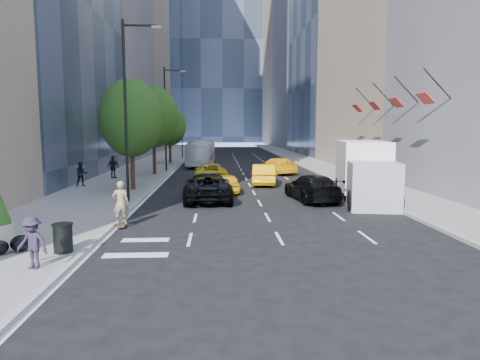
{
  "coord_description": "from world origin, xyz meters",
  "views": [
    {
      "loc": [
        -1.37,
        -20.28,
        4.29
      ],
      "look_at": [
        -0.24,
        1.92,
        1.6
      ],
      "focal_mm": 32.0,
      "sensor_mm": 36.0,
      "label": 1
    }
  ],
  "objects": [
    {
      "name": "skateboarder",
      "position": [
        -5.6,
        -1.82,
        0.96
      ],
      "size": [
        0.77,
        0.57,
        1.92
      ],
      "primitive_type": "imported",
      "rotation": [
        0.0,
        0.0,
        3.31
      ],
      "color": "#867253",
      "rests_on": "ground"
    },
    {
      "name": "pedestrian_b",
      "position": [
        -10.1,
        15.62,
        1.09
      ],
      "size": [
        1.2,
        0.82,
        1.88
      ],
      "primitive_type": "imported",
      "rotation": [
        0.0,
        0.0,
        2.78
      ],
      "color": "black",
      "rests_on": "sidewalk_left"
    },
    {
      "name": "ground",
      "position": [
        0.0,
        0.0,
        0.0
      ],
      "size": [
        160.0,
        160.0,
        0.0
      ],
      "primitive_type": "plane",
      "color": "black",
      "rests_on": "ground"
    },
    {
      "name": "black_sedan_lincoln",
      "position": [
        -2.0,
        5.0,
        0.83
      ],
      "size": [
        2.92,
        6.03,
        1.65
      ],
      "primitive_type": "imported",
      "rotation": [
        0.0,
        0.0,
        3.17
      ],
      "color": "black",
      "rests_on": "ground"
    },
    {
      "name": "trash_can",
      "position": [
        -6.6,
        -6.0,
        0.62
      ],
      "size": [
        0.62,
        0.62,
        0.94
      ],
      "primitive_type": "cylinder",
      "color": "black",
      "rests_on": "sidewalk_left"
    },
    {
      "name": "garbage_bags",
      "position": [
        -8.3,
        -5.96,
        0.41
      ],
      "size": [
        1.11,
        1.07,
        0.55
      ],
      "color": "black",
      "rests_on": "sidewalk_left"
    },
    {
      "name": "sidewalk_right",
      "position": [
        10.0,
        30.0,
        0.07
      ],
      "size": [
        4.0,
        120.0,
        0.15
      ],
      "primitive_type": "cube",
      "color": "slate",
      "rests_on": "ground"
    },
    {
      "name": "pedestrian_c",
      "position": [
        -6.87,
        -7.71,
        0.94
      ],
      "size": [
        1.15,
        0.87,
        1.57
      ],
      "primitive_type": "imported",
      "rotation": [
        0.0,
        0.0,
        -0.31
      ],
      "color": "#282031",
      "rests_on": "sidewalk_left"
    },
    {
      "name": "taxi_b",
      "position": [
        2.11,
        12.1,
        0.79
      ],
      "size": [
        2.18,
        4.96,
        1.58
      ],
      "primitive_type": "imported",
      "rotation": [
        0.0,
        0.0,
        3.03
      ],
      "color": "#EEAC0C",
      "rests_on": "ground"
    },
    {
      "name": "tower_left_end",
      "position": [
        -22.0,
        92.0,
        30.0
      ],
      "size": [
        20.0,
        28.0,
        60.0
      ],
      "primitive_type": "cube",
      "color": "#2C3744",
      "rests_on": "ground"
    },
    {
      "name": "taxi_c",
      "position": [
        -2.0,
        13.94,
        0.77
      ],
      "size": [
        2.75,
        5.62,
        1.54
      ],
      "primitive_type": "imported",
      "rotation": [
        0.0,
        0.0,
        3.18
      ],
      "color": "#D3B70B",
      "rests_on": "ground"
    },
    {
      "name": "lamp_far",
      "position": [
        -6.32,
        22.0,
        5.81
      ],
      "size": [
        2.13,
        0.22,
        10.0
      ],
      "color": "black",
      "rests_on": "sidewalk_left"
    },
    {
      "name": "box_truck",
      "position": [
        7.25,
        4.33,
        1.79
      ],
      "size": [
        3.83,
        7.71,
        3.53
      ],
      "rotation": [
        0.0,
        0.0,
        -0.16
      ],
      "color": "silver",
      "rests_on": "ground"
    },
    {
      "name": "pedestrian_a",
      "position": [
        -11.2,
        10.76,
        1.04
      ],
      "size": [
        1.05,
        0.94,
        1.77
      ],
      "primitive_type": "imported",
      "rotation": [
        0.0,
        0.0,
        0.37
      ],
      "color": "black",
      "rests_on": "sidewalk_left"
    },
    {
      "name": "taxi_a",
      "position": [
        -0.77,
        8.18,
        0.64
      ],
      "size": [
        1.75,
        3.83,
        1.27
      ],
      "primitive_type": "imported",
      "rotation": [
        0.0,
        0.0,
        3.21
      ],
      "color": "#DCA90B",
      "rests_on": "ground"
    },
    {
      "name": "city_bus",
      "position": [
        -3.33,
        29.19,
        1.47
      ],
      "size": [
        3.04,
        10.68,
        2.94
      ],
      "primitive_type": "imported",
      "rotation": [
        0.0,
        0.0,
        -0.05
      ],
      "color": "white",
      "rests_on": "ground"
    },
    {
      "name": "lamp_near",
      "position": [
        -6.32,
        4.0,
        5.81
      ],
      "size": [
        2.13,
        0.22,
        10.0
      ],
      "color": "black",
      "rests_on": "sidewalk_left"
    },
    {
      "name": "facade_flags",
      "position": [
        10.64,
        10.0,
        6.18
      ],
      "size": [
        1.85,
        13.3,
        2.05
      ],
      "color": "black",
      "rests_on": "ground"
    },
    {
      "name": "tree_far",
      "position": [
        -7.2,
        32.0,
        4.62
      ],
      "size": [
        3.9,
        3.9,
        6.92
      ],
      "color": "black",
      "rests_on": "sidewalk_left"
    },
    {
      "name": "tower_right_far",
      "position": [
        22.0,
        98.0,
        25.0
      ],
      "size": [
        20.0,
        24.0,
        50.0
      ],
      "primitive_type": "cube",
      "color": "gray",
      "rests_on": "ground"
    },
    {
      "name": "traffic_signal",
      "position": [
        -6.4,
        40.0,
        4.23
      ],
      "size": [
        2.48,
        0.53,
        5.2
      ],
      "color": "black",
      "rests_on": "sidewalk_left"
    },
    {
      "name": "tree_near",
      "position": [
        -7.2,
        9.0,
        4.97
      ],
      "size": [
        4.2,
        4.2,
        7.46
      ],
      "color": "black",
      "rests_on": "sidewalk_left"
    },
    {
      "name": "black_sedan_mercedes",
      "position": [
        4.2,
        4.7,
        0.78
      ],
      "size": [
        2.85,
        5.61,
        1.56
      ],
      "primitive_type": "imported",
      "rotation": [
        0.0,
        0.0,
        3.27
      ],
      "color": "black",
      "rests_on": "ground"
    },
    {
      "name": "tree_mid",
      "position": [
        -7.2,
        19.0,
        5.32
      ],
      "size": [
        4.5,
        4.5,
        7.99
      ],
      "color": "black",
      "rests_on": "sidewalk_left"
    },
    {
      "name": "taxi_d",
      "position": [
        4.2,
        19.92,
        0.76
      ],
      "size": [
        3.82,
        5.62,
        1.51
      ],
      "primitive_type": "imported",
      "rotation": [
        0.0,
        0.0,
        3.5
      ],
      "color": "#FFAF0D",
      "rests_on": "ground"
    },
    {
      "name": "sidewalk_left",
      "position": [
        -9.0,
        30.0,
        0.07
      ],
      "size": [
        6.0,
        120.0,
        0.15
      ],
      "primitive_type": "cube",
      "color": "slate",
      "rests_on": "ground"
    }
  ]
}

